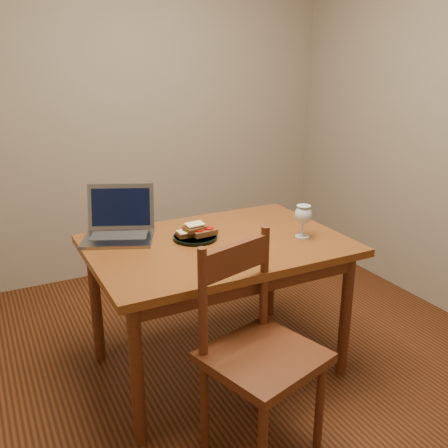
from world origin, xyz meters
name	(u,v)px	position (x,y,z in m)	size (l,w,h in m)	color
floor	(232,370)	(0.00, 0.00, -0.01)	(3.20, 3.20, 0.02)	black
back_wall	(132,105)	(0.00, 1.61, 1.30)	(3.20, 0.02, 2.60)	gray
table	(217,257)	(-0.05, 0.07, 0.65)	(1.30, 0.90, 0.74)	#50260D
chair	(259,342)	(-0.16, -0.54, 0.52)	(0.55, 0.53, 0.48)	#441E0E
plate	(195,237)	(-0.14, 0.16, 0.75)	(0.23, 0.23, 0.02)	black
sandwich_cheese	(188,233)	(-0.18, 0.17, 0.78)	(0.11, 0.07, 0.03)	#381E0C
sandwich_tomato	(204,231)	(-0.09, 0.15, 0.78)	(0.13, 0.08, 0.04)	#381E0C
sandwich_top	(195,227)	(-0.14, 0.17, 0.80)	(0.11, 0.07, 0.03)	#381E0C
milk_glass	(303,221)	(0.38, -0.07, 0.83)	(0.09, 0.09, 0.18)	white
laptop	(120,224)	(-0.47, 0.39, 0.81)	(0.46, 0.44, 0.26)	slate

